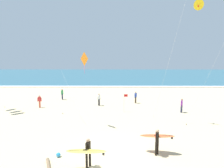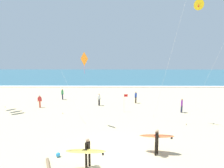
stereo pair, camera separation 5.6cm
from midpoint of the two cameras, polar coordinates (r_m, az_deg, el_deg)
The scene contains 15 objects.
ground_plane at distance 13.15m, azimuth 0.85°, elevation -20.15°, with size 160.00×160.00×0.00m, color #D1BA8E.
ocean_water at distance 70.68m, azimuth 0.66°, elevation 2.81°, with size 160.00×60.00×0.08m, color #2D6075.
shoreline_foam at distance 41.16m, azimuth 0.69°, elevation -0.71°, with size 160.00×1.65×0.01m, color white.
surfer_lead at distance 13.18m, azimuth 13.18°, elevation -15.27°, with size 2.29×1.11×1.71m.
surfer_trailing at distance 11.39m, azimuth -7.35°, elevation -18.95°, with size 2.39×1.11×1.71m.
kite_diamond_amber_mid at distance 17.55m, azimuth -8.34°, elevation 6.67°, with size 3.46×3.93×6.66m.
kite_delta_golden_high at distance 25.37m, azimuth 24.41°, elevation 20.41°, with size 3.43×4.11×12.66m.
bystander_white_top at distance 25.07m, azimuth -3.77°, elevation -4.55°, with size 0.38×0.37×1.59m.
bystander_green_top at distance 29.51m, azimuth -14.36°, elevation -2.90°, with size 0.27×0.48×1.59m.
bystander_blue_top at distance 26.57m, azimuth 7.08°, elevation -3.89°, with size 0.34×0.41×1.59m.
bystander_purple_top at distance 23.26m, azimuth 19.94°, elevation -5.99°, with size 0.31×0.45×1.59m.
bystander_red_top at distance 25.66m, azimuth -20.49°, elevation -4.75°, with size 0.49×0.23×1.59m.
lifeguard_flag at distance 22.13m, azimuth 3.76°, elevation -5.01°, with size 0.44×0.05×2.10m.
beach_ball at distance 13.30m, azimuth -15.51°, elevation -19.43°, with size 0.28×0.28×0.28m, color #2D99DB.
driftwood_log at distance 12.49m, azimuth -18.19°, elevation -21.71°, with size 0.18×0.18×1.39m, color #846B4C.
Camera 2 is at (-0.03, -11.62, 6.16)m, focal length 30.99 mm.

